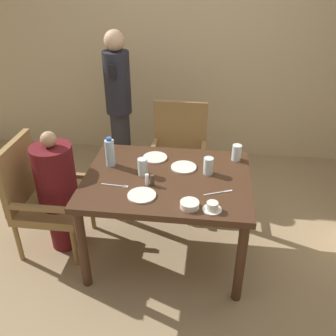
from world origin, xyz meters
The scene contains 20 objects.
ground_plane centered at (0.00, 0.00, 0.00)m, with size 16.00×16.00×0.00m, color #9E8460.
wall_back centered at (0.00, 1.91, 1.40)m, with size 8.00×0.06×2.80m.
dining_table centered at (0.00, 0.00, 0.65)m, with size 1.25×0.97×0.75m.
chair_left_side centered at (-1.04, 0.00, 0.50)m, with size 0.54×0.53×0.96m.
diner_in_left_chair centered at (-0.89, 0.00, 0.55)m, with size 0.32×0.32×1.07m.
chair_far_side centered at (0.00, 0.90, 0.50)m, with size 0.53×0.54×0.96m.
standing_host centered at (-0.67, 1.25, 0.85)m, with size 0.27×0.30×1.58m.
plate_main_left centered at (0.11, 0.15, 0.75)m, with size 0.20×0.20×0.01m.
plate_main_right centered at (-0.14, -0.27, 0.75)m, with size 0.20×0.20×0.01m.
plate_dessert_center centered at (-0.14, 0.28, 0.75)m, with size 0.20×0.20×0.01m.
teacup_with_saucer centered at (0.34, -0.38, 0.77)m, with size 0.13×0.13×0.06m.
bowl_small centered at (0.20, -0.36, 0.77)m, with size 0.13×0.13×0.04m.
water_bottle centered at (-0.47, 0.13, 0.86)m, with size 0.07×0.07×0.24m.
glass_tall_near centered at (0.52, 0.33, 0.81)m, with size 0.08×0.08×0.13m.
glass_tall_mid centered at (0.30, 0.09, 0.81)m, with size 0.08×0.08×0.13m.
glass_tall_far centered at (-0.19, 0.02, 0.81)m, with size 0.08×0.08×0.13m.
salt_shaker centered at (-0.13, -0.12, 0.79)m, with size 0.03×0.03×0.09m.
pepper_shaker centered at (-0.09, -0.12, 0.79)m, with size 0.03×0.03×0.08m.
fork_beside_plate centered at (-0.34, -0.17, 0.75)m, with size 0.20×0.03×0.00m.
knife_beside_plate centered at (0.39, -0.17, 0.75)m, with size 0.20×0.10×0.00m.
Camera 1 is at (0.30, -2.38, 2.22)m, focal length 40.00 mm.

